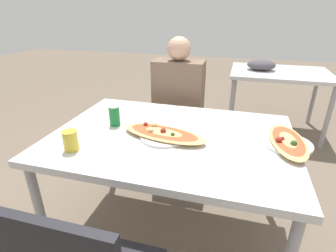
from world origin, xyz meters
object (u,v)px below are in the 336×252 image
(dining_table, at_px, (171,144))
(soda_can, at_px, (115,116))
(drink_glass, at_px, (71,141))
(pizza_main, at_px, (163,134))
(pizza_second, at_px, (288,142))
(chair_far_seated, at_px, (181,115))
(person_seated, at_px, (178,100))

(dining_table, bearing_deg, soda_can, 174.21)
(soda_can, bearing_deg, drink_glass, -102.69)
(soda_can, bearing_deg, pizza_main, -12.81)
(pizza_main, xyz_separation_m, pizza_second, (0.67, 0.09, -0.00))
(chair_far_seated, xyz_separation_m, pizza_main, (0.10, -0.87, 0.24))
(pizza_main, height_order, pizza_second, same)
(chair_far_seated, distance_m, person_seated, 0.22)
(person_seated, distance_m, pizza_main, 0.76)
(chair_far_seated, distance_m, pizza_second, 1.12)
(chair_far_seated, relative_size, pizza_second, 2.11)
(chair_far_seated, xyz_separation_m, soda_can, (-0.25, -0.79, 0.28))
(pizza_second, bearing_deg, dining_table, -175.48)
(dining_table, xyz_separation_m, pizza_main, (-0.04, -0.04, 0.08))
(dining_table, distance_m, drink_glass, 0.57)
(person_seated, height_order, pizza_second, person_seated)
(dining_table, height_order, person_seated, person_seated)
(pizza_main, bearing_deg, pizza_second, 7.56)
(chair_far_seated, bearing_deg, person_seated, 90.00)
(chair_far_seated, distance_m, drink_glass, 1.21)
(person_seated, bearing_deg, soda_can, 69.82)
(chair_far_seated, distance_m, pizza_main, 0.90)
(person_seated, xyz_separation_m, pizza_main, (0.10, -0.75, 0.05))
(drink_glass, bearing_deg, soda_can, 77.31)
(person_seated, relative_size, pizza_second, 2.73)
(drink_glass, bearing_deg, pizza_main, 32.84)
(person_seated, bearing_deg, chair_far_seated, -90.00)
(dining_table, relative_size, pizza_main, 2.60)
(dining_table, distance_m, person_seated, 0.72)
(pizza_main, relative_size, pizza_second, 1.19)
(pizza_second, bearing_deg, chair_far_seated, 134.79)
(chair_far_seated, distance_m, soda_can, 0.87)
(dining_table, bearing_deg, drink_glass, -145.88)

